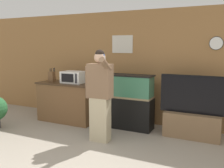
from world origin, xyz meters
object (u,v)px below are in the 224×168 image
at_px(person_standing, 100,94).
at_px(aquarium_on_stand, 127,101).
at_px(knife_block, 52,76).
at_px(tv_on_stand, 192,119).
at_px(microwave, 74,77).
at_px(counter_island, 68,102).

bearing_deg(person_standing, aquarium_on_stand, 79.86).
distance_m(knife_block, person_standing, 1.98).
bearing_deg(tv_on_stand, microwave, -177.33).
relative_size(microwave, tv_on_stand, 0.41).
distance_m(aquarium_on_stand, person_standing, 1.01).
height_order(microwave, knife_block, knife_block).
bearing_deg(tv_on_stand, knife_block, -177.96).
bearing_deg(aquarium_on_stand, person_standing, -100.14).
xyz_separation_m(counter_island, knife_block, (-0.48, 0.03, 0.59)).
relative_size(aquarium_on_stand, person_standing, 0.69).
bearing_deg(aquarium_on_stand, tv_on_stand, 0.32).
xyz_separation_m(counter_island, aquarium_on_stand, (1.48, 0.14, 0.12)).
relative_size(knife_block, person_standing, 0.19).
relative_size(counter_island, microwave, 2.66).
xyz_separation_m(knife_block, tv_on_stand, (3.35, 0.12, -0.69)).
distance_m(aquarium_on_stand, tv_on_stand, 1.40).
bearing_deg(counter_island, aquarium_on_stand, 5.48).
bearing_deg(person_standing, counter_island, 148.71).
bearing_deg(microwave, aquarium_on_stand, 5.14).
height_order(knife_block, aquarium_on_stand, knife_block).
height_order(counter_island, person_standing, person_standing).
bearing_deg(counter_island, tv_on_stand, 3.00).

